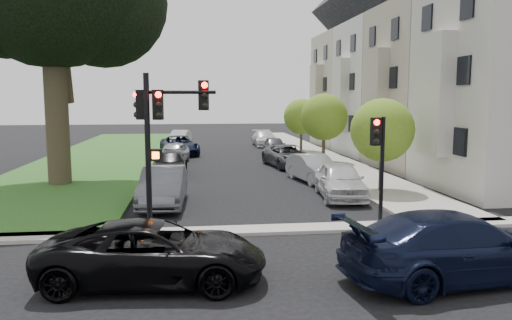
{
  "coord_description": "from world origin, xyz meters",
  "views": [
    {
      "loc": [
        -2.34,
        -13.79,
        4.38
      ],
      "look_at": [
        0.0,
        5.0,
        2.0
      ],
      "focal_mm": 35.0,
      "sensor_mm": 36.0,
      "label": 1
    }
  ],
  "objects": [
    {
      "name": "sidewalk_cross",
      "position": [
        0.0,
        2.0,
        0.06
      ],
      "size": [
        60.0,
        1.0,
        0.12
      ],
      "primitive_type": "cube",
      "color": "#989898",
      "rests_on": "ground"
    },
    {
      "name": "car_parked_3",
      "position": [
        3.79,
        23.95,
        0.68
      ],
      "size": [
        1.85,
        4.09,
        1.36
      ],
      "primitive_type": "imported",
      "rotation": [
        0.0,
        0.0,
        -0.06
      ],
      "color": "#3F4247",
      "rests_on": "ground"
    },
    {
      "name": "car_cross_far",
      "position": [
        3.88,
        -2.9,
        0.83
      ],
      "size": [
        6.02,
        3.12,
        1.67
      ],
      "primitive_type": "imported",
      "rotation": [
        0.0,
        0.0,
        1.71
      ],
      "color": "black",
      "rests_on": "ground"
    },
    {
      "name": "house_c",
      "position": [
        12.45,
        23.0,
        6.93
      ],
      "size": [
        7.7,
        7.55,
        15.97
      ],
      "color": "#B9B1A6",
      "rests_on": "ground"
    },
    {
      "name": "small_tree_a",
      "position": [
        6.2,
        8.06,
        2.9
      ],
      "size": [
        2.9,
        2.9,
        4.35
      ],
      "color": "#3B301B",
      "rests_on": "ground"
    },
    {
      "name": "car_parked_5",
      "position": [
        -3.61,
        6.44,
        0.79
      ],
      "size": [
        1.86,
        4.84,
        1.57
      ],
      "primitive_type": "imported",
      "rotation": [
        0.0,
        0.0,
        -0.04
      ],
      "color": "#3F4247",
      "rests_on": "ground"
    },
    {
      "name": "car_parked_7",
      "position": [
        -3.73,
        19.74,
        0.7
      ],
      "size": [
        2.38,
        4.32,
        1.39
      ],
      "primitive_type": "imported",
      "rotation": [
        0.0,
        0.0,
        -0.19
      ],
      "color": "#999BA0",
      "rests_on": "ground"
    },
    {
      "name": "small_tree_c",
      "position": [
        6.2,
        25.41,
        2.85
      ],
      "size": [
        2.85,
        2.85,
        4.28
      ],
      "color": "#3B301B",
      "rests_on": "ground"
    },
    {
      "name": "car_parked_1",
      "position": [
        3.81,
        11.32,
        0.72
      ],
      "size": [
        2.27,
        4.54,
        1.43
      ],
      "primitive_type": "imported",
      "rotation": [
        0.0,
        0.0,
        0.18
      ],
      "color": "#999BA0",
      "rests_on": "ground"
    },
    {
      "name": "car_parked_6",
      "position": [
        -3.68,
        14.45,
        0.66
      ],
      "size": [
        1.86,
        4.55,
        1.32
      ],
      "primitive_type": "imported",
      "rotation": [
        0.0,
        0.0,
        -0.0
      ],
      "color": "black",
      "rests_on": "ground"
    },
    {
      "name": "traffic_signal_secondary",
      "position": [
        3.81,
        2.19,
        2.61
      ],
      "size": [
        0.5,
        0.4,
        3.74
      ],
      "color": "black",
      "rests_on": "ground"
    },
    {
      "name": "small_tree_b",
      "position": [
        6.2,
        18.38,
        3.09
      ],
      "size": [
        3.1,
        3.1,
        4.65
      ],
      "color": "#3B301B",
      "rests_on": "ground"
    },
    {
      "name": "car_parked_9",
      "position": [
        -3.63,
        32.46,
        0.69
      ],
      "size": [
        2.2,
        4.36,
        1.37
      ],
      "primitive_type": "imported",
      "rotation": [
        0.0,
        0.0,
        -0.19
      ],
      "color": "silver",
      "rests_on": "ground"
    },
    {
      "name": "house_d",
      "position": [
        12.45,
        30.5,
        6.93
      ],
      "size": [
        7.7,
        7.55,
        15.97
      ],
      "color": "#B2ADA0",
      "rests_on": "ground"
    },
    {
      "name": "car_parked_2",
      "position": [
        3.59,
        17.0,
        0.7
      ],
      "size": [
        3.04,
        5.3,
        1.39
      ],
      "primitive_type": "imported",
      "rotation": [
        0.0,
        0.0,
        0.15
      ],
      "color": "#3F4247",
      "rests_on": "ground"
    },
    {
      "name": "traffic_signal_main",
      "position": [
        -3.4,
        2.23,
        3.54
      ],
      "size": [
        2.52,
        0.7,
        5.14
      ],
      "color": "black",
      "rests_on": "ground"
    },
    {
      "name": "car_parked_8",
      "position": [
        -3.46,
        24.79,
        0.73
      ],
      "size": [
        3.43,
        5.64,
        1.46
      ],
      "primitive_type": "imported",
      "rotation": [
        0.0,
        0.0,
        0.2
      ],
      "color": "black",
      "rests_on": "ground"
    },
    {
      "name": "car_parked_0",
      "position": [
        3.97,
        7.08,
        0.78
      ],
      "size": [
        2.3,
        4.73,
        1.55
      ],
      "primitive_type": "imported",
      "rotation": [
        0.0,
        0.0,
        -0.1
      ],
      "color": "silver",
      "rests_on": "ground"
    },
    {
      "name": "car_cross_near",
      "position": [
        -3.32,
        -2.16,
        0.74
      ],
      "size": [
        5.49,
        2.88,
        1.47
      ],
      "primitive_type": "imported",
      "rotation": [
        0.0,
        0.0,
        1.49
      ],
      "color": "black",
      "rests_on": "ground"
    },
    {
      "name": "grass_strip",
      "position": [
        -9.0,
        24.0,
        0.06
      ],
      "size": [
        8.0,
        44.0,
        0.12
      ],
      "primitive_type": "cube",
      "color": "#2C5315",
      "rests_on": "ground"
    },
    {
      "name": "car_parked_4",
      "position": [
        3.99,
        30.78,
        0.7
      ],
      "size": [
        1.99,
        4.83,
        1.4
      ],
      "primitive_type": "imported",
      "rotation": [
        0.0,
        0.0,
        0.01
      ],
      "color": "silver",
      "rests_on": "ground"
    },
    {
      "name": "house_b",
      "position": [
        12.45,
        15.5,
        6.93
      ],
      "size": [
        7.7,
        7.55,
        15.97
      ],
      "color": "#A8A191",
      "rests_on": "ground"
    },
    {
      "name": "sidewalk_right",
      "position": [
        6.75,
        24.0,
        0.06
      ],
      "size": [
        3.5,
        44.0,
        0.12
      ],
      "primitive_type": "cube",
      "color": "#989898",
      "rests_on": "ground"
    },
    {
      "name": "ground",
      "position": [
        0.0,
        0.0,
        0.0
      ],
      "size": [
        140.0,
        140.0,
        0.0
      ],
      "primitive_type": "plane",
      "color": "black",
      "rests_on": "ground"
    }
  ]
}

